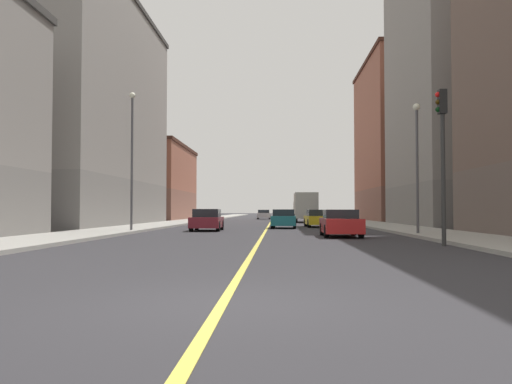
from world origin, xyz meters
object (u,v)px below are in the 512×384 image
object	(u,v)px
building_right_distant	(142,183)
car_teal	(284,219)
traffic_light_left_near	(442,144)
street_lamp_right_near	(132,148)
car_yellow	(317,219)
building_left_far	(414,141)
building_left_mid	(473,84)
building_right_midblock	(70,112)
car_maroon	(207,220)
box_truck	(305,207)
car_red	(341,223)
street_lamp_left_near	(417,154)
car_silver	(264,215)

from	to	relation	value
building_right_distant	car_teal	xyz separation A→B (m)	(18.09, -28.83, -4.18)
traffic_light_left_near	street_lamp_right_near	size ratio (longest dim) A/B	0.71
car_yellow	building_left_far	bearing A→B (deg)	58.66
building_left_mid	street_lamp_right_near	distance (m)	28.59
building_right_midblock	car_teal	world-z (taller)	building_right_midblock
building_right_distant	car_maroon	world-z (taller)	building_right_distant
traffic_light_left_near	car_yellow	distance (m)	21.37
street_lamp_right_near	box_truck	bearing A→B (deg)	65.54
street_lamp_right_near	car_red	xyz separation A→B (m)	(11.77, -4.31, -4.36)
traffic_light_left_near	street_lamp_left_near	distance (m)	7.34
building_right_midblock	building_right_distant	world-z (taller)	building_right_midblock
traffic_light_left_near	box_truck	size ratio (longest dim) A/B	0.74
car_teal	traffic_light_left_near	bearing A→B (deg)	-72.88
building_left_far	building_right_midblock	xyz separation A→B (m)	(-33.75, -18.73, 0.13)
building_right_distant	car_teal	bearing A→B (deg)	-57.89
street_lamp_right_near	box_truck	world-z (taller)	street_lamp_right_near
building_right_midblock	car_red	distance (m)	28.29
building_right_distant	car_red	size ratio (longest dim) A/B	4.32
building_left_mid	car_silver	xyz separation A→B (m)	(-18.12, 31.26, -11.06)
building_left_far	traffic_light_left_near	xyz separation A→B (m)	(-10.02, -42.31, -5.74)
street_lamp_right_near	car_yellow	distance (m)	16.03
car_silver	car_maroon	xyz separation A→B (m)	(-2.49, -41.26, 0.02)
street_lamp_left_near	car_silver	xyz separation A→B (m)	(-9.12, 47.56, -3.54)
building_left_mid	traffic_light_left_near	size ratio (longest dim) A/B	4.05
building_right_midblock	car_yellow	distance (m)	22.74
building_right_midblock	car_teal	size ratio (longest dim) A/B	6.05
car_yellow	building_right_distant	bearing A→B (deg)	128.31
building_right_midblock	box_truck	xyz separation A→B (m)	(20.59, 12.80, -7.99)
building_right_midblock	car_red	world-z (taller)	building_right_midblock
building_right_midblock	street_lamp_right_near	size ratio (longest dim) A/B	2.99
building_left_mid	car_maroon	world-z (taller)	building_left_mid
car_yellow	building_left_mid	bearing A→B (deg)	11.42
street_lamp_right_near	car_teal	size ratio (longest dim) A/B	2.02
car_red	car_maroon	bearing A→B (deg)	137.68
street_lamp_right_near	car_red	size ratio (longest dim) A/B	1.92
box_truck	building_left_far	bearing A→B (deg)	24.26
street_lamp_left_near	car_silver	size ratio (longest dim) A/B	1.45
car_yellow	box_truck	xyz separation A→B (m)	(-0.14, 15.46, 0.99)
street_lamp_left_near	car_maroon	size ratio (longest dim) A/B	1.60
traffic_light_left_near	car_maroon	size ratio (longest dim) A/B	1.40
building_right_midblock	box_truck	world-z (taller)	building_right_midblock
street_lamp_left_near	traffic_light_left_near	bearing A→B (deg)	-97.98
car_maroon	traffic_light_left_near	bearing A→B (deg)	-51.99
car_maroon	street_lamp_right_near	bearing A→B (deg)	-147.33
car_silver	car_maroon	world-z (taller)	car_maroon
building_right_distant	building_left_mid	bearing A→B (deg)	-34.96
building_left_far	car_silver	xyz separation A→B (m)	(-18.12, 12.51, -8.84)
street_lamp_left_near	car_yellow	size ratio (longest dim) A/B	1.51
building_right_distant	car_red	distance (m)	45.76
street_lamp_right_near	car_teal	xyz separation A→B (m)	(9.09, 7.42, -4.35)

